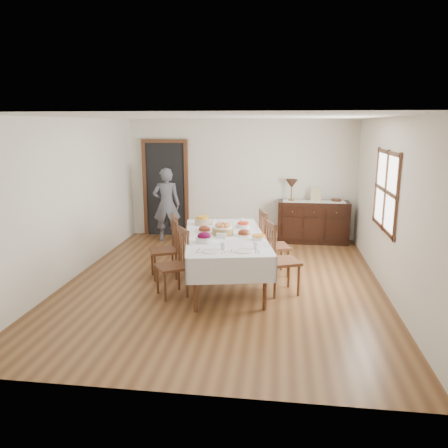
# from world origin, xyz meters

# --- Properties ---
(ground) EXTENTS (6.00, 6.00, 0.00)m
(ground) POSITION_xyz_m (0.00, 0.00, 0.00)
(ground) COLOR brown
(room_shell) EXTENTS (5.02, 6.02, 2.65)m
(room_shell) POSITION_xyz_m (-0.15, 0.42, 1.64)
(room_shell) COLOR white
(room_shell) RESTS_ON ground
(dining_table) EXTENTS (1.64, 2.55, 0.81)m
(dining_table) POSITION_xyz_m (0.04, -0.08, 0.72)
(dining_table) COLOR white
(dining_table) RESTS_ON ground
(chair_left_near) EXTENTS (0.58, 0.58, 1.01)m
(chair_left_near) POSITION_xyz_m (-0.64, -0.60, 0.51)
(chair_left_near) COLOR #522D1B
(chair_left_near) RESTS_ON ground
(chair_left_far) EXTENTS (0.57, 0.57, 1.04)m
(chair_left_far) POSITION_xyz_m (-0.96, 0.16, 0.53)
(chair_left_far) COLOR #522D1B
(chair_left_far) RESTS_ON ground
(chair_right_near) EXTENTS (0.60, 0.60, 1.11)m
(chair_right_near) POSITION_xyz_m (0.88, -0.32, 0.56)
(chair_right_near) COLOR #522D1B
(chair_right_near) RESTS_ON ground
(chair_right_far) EXTENTS (0.57, 0.57, 1.10)m
(chair_right_far) POSITION_xyz_m (0.75, 0.50, 0.56)
(chair_right_far) COLOR #522D1B
(chair_right_far) RESTS_ON ground
(sideboard) EXTENTS (1.50, 0.54, 0.90)m
(sideboard) POSITION_xyz_m (1.59, 2.72, 0.45)
(sideboard) COLOR black
(sideboard) RESTS_ON ground
(person) EXTENTS (0.59, 0.44, 1.71)m
(person) POSITION_xyz_m (-1.55, 2.43, 0.85)
(person) COLOR #4F4F59
(person) RESTS_ON ground
(bread_basket) EXTENTS (0.33, 0.33, 0.19)m
(bread_basket) POSITION_xyz_m (-0.00, -0.04, 0.89)
(bread_basket) COLOR olive
(bread_basket) RESTS_ON dining_table
(egg_basket) EXTENTS (0.26, 0.26, 0.10)m
(egg_basket) POSITION_xyz_m (-0.01, 0.28, 0.84)
(egg_basket) COLOR black
(egg_basket) RESTS_ON dining_table
(ham_platter_a) EXTENTS (0.33, 0.33, 0.11)m
(ham_platter_a) POSITION_xyz_m (-0.32, 0.12, 0.84)
(ham_platter_a) COLOR silver
(ham_platter_a) RESTS_ON dining_table
(ham_platter_b) EXTENTS (0.29, 0.29, 0.11)m
(ham_platter_b) POSITION_xyz_m (0.33, -0.05, 0.84)
(ham_platter_b) COLOR silver
(ham_platter_b) RESTS_ON dining_table
(beet_bowl) EXTENTS (0.25, 0.25, 0.15)m
(beet_bowl) POSITION_xyz_m (-0.21, -0.52, 0.87)
(beet_bowl) COLOR silver
(beet_bowl) RESTS_ON dining_table
(carrot_bowl) EXTENTS (0.23, 0.23, 0.09)m
(carrot_bowl) POSITION_xyz_m (0.27, 0.48, 0.85)
(carrot_bowl) COLOR silver
(carrot_bowl) RESTS_ON dining_table
(pineapple_bowl) EXTENTS (0.27, 0.27, 0.15)m
(pineapple_bowl) POSITION_xyz_m (-0.44, 0.61, 0.88)
(pineapple_bowl) COLOR tan
(pineapple_bowl) RESTS_ON dining_table
(casserole_dish) EXTENTS (0.21, 0.21, 0.07)m
(casserole_dish) POSITION_xyz_m (0.57, -0.27, 0.85)
(casserole_dish) COLOR silver
(casserole_dish) RESTS_ON dining_table
(butter_dish) EXTENTS (0.15, 0.12, 0.07)m
(butter_dish) POSITION_xyz_m (0.00, -0.23, 0.85)
(butter_dish) COLOR silver
(butter_dish) RESTS_ON dining_table
(setting_left) EXTENTS (0.44, 0.31, 0.10)m
(setting_left) POSITION_xyz_m (0.00, -0.94, 0.83)
(setting_left) COLOR silver
(setting_left) RESTS_ON dining_table
(setting_right) EXTENTS (0.44, 0.31, 0.10)m
(setting_right) POSITION_xyz_m (0.45, -0.87, 0.83)
(setting_right) COLOR silver
(setting_right) RESTS_ON dining_table
(glass_far_a) EXTENTS (0.06, 0.06, 0.09)m
(glass_far_a) POSITION_xyz_m (-0.26, 0.63, 0.86)
(glass_far_a) COLOR white
(glass_far_a) RESTS_ON dining_table
(glass_far_b) EXTENTS (0.06, 0.06, 0.09)m
(glass_far_b) POSITION_xyz_m (0.22, 0.80, 0.86)
(glass_far_b) COLOR white
(glass_far_b) RESTS_ON dining_table
(runner) EXTENTS (1.30, 0.35, 0.01)m
(runner) POSITION_xyz_m (1.58, 2.68, 0.90)
(runner) COLOR white
(runner) RESTS_ON sideboard
(table_lamp) EXTENTS (0.26, 0.26, 0.46)m
(table_lamp) POSITION_xyz_m (1.11, 2.71, 1.25)
(table_lamp) COLOR brown
(table_lamp) RESTS_ON sideboard
(picture_frame) EXTENTS (0.22, 0.08, 0.28)m
(picture_frame) POSITION_xyz_m (1.62, 2.70, 1.04)
(picture_frame) COLOR tan
(picture_frame) RESTS_ON sideboard
(deco_bowl) EXTENTS (0.20, 0.20, 0.06)m
(deco_bowl) POSITION_xyz_m (2.05, 2.75, 0.93)
(deco_bowl) COLOR #522D1B
(deco_bowl) RESTS_ON sideboard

